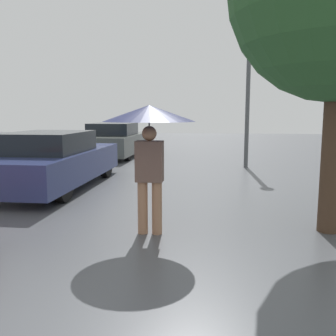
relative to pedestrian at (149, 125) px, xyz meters
name	(u,v)px	position (x,y,z in m)	size (l,w,h in m)	color
pedestrian	(149,125)	(0.00, 0.00, 0.00)	(1.26, 1.26, 1.80)	#9E7051
parked_car_middle	(52,161)	(-2.78, 3.03, -0.92)	(1.81, 4.57, 1.27)	navy
parked_car_farthest	(115,141)	(-3.01, 9.21, -0.92)	(1.82, 4.39, 1.30)	#4C514C
street_lamp	(248,89)	(1.86, 6.81, 0.89)	(0.31, 0.31, 3.78)	#515456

